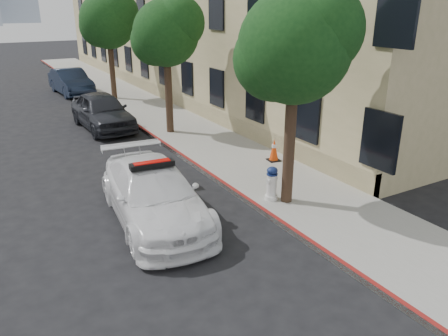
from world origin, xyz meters
TOP-DOWN VIEW (x-y plane):
  - ground at (0.00, 0.00)m, footprint 120.00×120.00m
  - sidewalk at (3.60, 10.00)m, footprint 3.20×50.00m
  - curb_strip at (2.06, 10.00)m, footprint 0.12×50.00m
  - building at (9.20, 15.00)m, footprint 8.00×36.00m
  - tree_near at (2.93, -2.01)m, footprint 2.92×2.82m
  - tree_mid at (2.93, 5.99)m, footprint 2.77×2.64m
  - tree_far at (2.93, 13.99)m, footprint 3.10×3.00m
  - police_car at (-0.55, -1.00)m, footprint 2.53×5.20m
  - parked_car_mid at (0.72, 8.41)m, footprint 2.05×4.73m
  - parked_car_far at (1.20, 17.18)m, footprint 1.96×4.70m
  - fire_hydrant at (2.60, -1.71)m, footprint 0.41×0.37m
  - traffic_cone at (4.54, 0.84)m, footprint 0.45×0.45m

SIDE VIEW (x-z plane):
  - ground at x=0.00m, z-range 0.00..0.00m
  - sidewalk at x=3.60m, z-range 0.00..0.15m
  - curb_strip at x=2.06m, z-range 0.00..0.15m
  - traffic_cone at x=4.54m, z-range 0.15..0.92m
  - fire_hydrant at x=2.60m, z-range 0.14..1.09m
  - police_car at x=-0.55m, z-range -0.07..1.53m
  - parked_car_far at x=1.20m, z-range 0.00..1.51m
  - parked_car_mid at x=0.72m, z-range 0.00..1.59m
  - tree_mid at x=2.93m, z-range 1.45..6.88m
  - tree_near at x=2.93m, z-range 1.46..7.08m
  - tree_far at x=2.93m, z-range 1.48..7.29m
  - building at x=9.20m, z-range 0.00..10.00m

